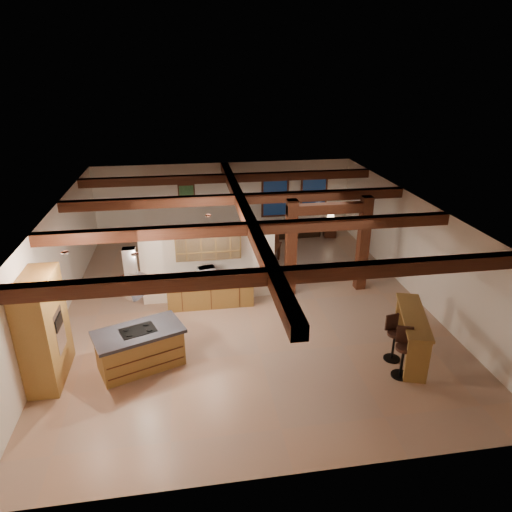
{
  "coord_description": "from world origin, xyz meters",
  "views": [
    {
      "loc": [
        -1.51,
        -11.48,
        6.37
      ],
      "look_at": [
        0.37,
        0.5,
        1.27
      ],
      "focal_mm": 32.0,
      "sensor_mm": 36.0,
      "label": 1
    }
  ],
  "objects": [
    {
      "name": "ground",
      "position": [
        0.0,
        0.0,
        0.0
      ],
      "size": [
        12.0,
        12.0,
        0.0
      ],
      "primitive_type": "plane",
      "color": "tan",
      "rests_on": "ground"
    },
    {
      "name": "room_walls",
      "position": [
        0.0,
        0.0,
        1.78
      ],
      "size": [
        12.0,
        12.0,
        12.0
      ],
      "color": "white",
      "rests_on": "ground"
    },
    {
      "name": "ceiling_beams",
      "position": [
        0.0,
        0.0,
        2.76
      ],
      "size": [
        10.0,
        12.0,
        0.28
      ],
      "color": "#38160E",
      "rests_on": "room_walls"
    },
    {
      "name": "timber_posts",
      "position": [
        2.5,
        0.5,
        1.76
      ],
      "size": [
        2.5,
        0.3,
        2.9
      ],
      "color": "#38160E",
      "rests_on": "ground"
    },
    {
      "name": "partition_wall",
      "position": [
        -1.0,
        0.5,
        1.1
      ],
      "size": [
        3.8,
        0.18,
        2.2
      ],
      "primitive_type": "cube",
      "color": "white",
      "rests_on": "ground"
    },
    {
      "name": "pantry_cabinet",
      "position": [
        -4.67,
        -2.6,
        1.2
      ],
      "size": [
        0.67,
        1.6,
        2.4
      ],
      "color": "olive",
      "rests_on": "ground"
    },
    {
      "name": "back_counter",
      "position": [
        -1.0,
        0.11,
        0.48
      ],
      "size": [
        2.5,
        0.66,
        0.94
      ],
      "color": "olive",
      "rests_on": "ground"
    },
    {
      "name": "upper_display_cabinet",
      "position": [
        -1.0,
        0.31,
        1.85
      ],
      "size": [
        1.8,
        0.36,
        0.95
      ],
      "color": "olive",
      "rests_on": "partition_wall"
    },
    {
      "name": "range_hood",
      "position": [
        -2.75,
        -2.53,
        1.78
      ],
      "size": [
        1.1,
        1.1,
        1.4
      ],
      "color": "silver",
      "rests_on": "room_walls"
    },
    {
      "name": "back_windows",
      "position": [
        2.8,
        5.93,
        1.5
      ],
      "size": [
        2.7,
        0.07,
        1.7
      ],
      "color": "#38160E",
      "rests_on": "room_walls"
    },
    {
      "name": "framed_art",
      "position": [
        -1.5,
        5.94,
        1.7
      ],
      "size": [
        0.65,
        0.05,
        0.85
      ],
      "color": "#38160E",
      "rests_on": "room_walls"
    },
    {
      "name": "recessed_cans",
      "position": [
        -2.53,
        -1.93,
        2.87
      ],
      "size": [
        3.16,
        2.46,
        0.03
      ],
      "color": "silver",
      "rests_on": "room_walls"
    },
    {
      "name": "kitchen_island",
      "position": [
        -2.75,
        -2.53,
        0.48
      ],
      "size": [
        2.16,
        1.65,
        0.96
      ],
      "color": "olive",
      "rests_on": "ground"
    },
    {
      "name": "dining_table",
      "position": [
        0.62,
        2.92,
        0.33
      ],
      "size": [
        2.13,
        1.7,
        0.66
      ],
      "primitive_type": "imported",
      "rotation": [
        0.0,
        0.0,
        -0.41
      ],
      "color": "#3A1B0E",
      "rests_on": "ground"
    },
    {
      "name": "sofa",
      "position": [
        2.65,
        5.38,
        0.3
      ],
      "size": [
        2.11,
        0.91,
        0.6
      ],
      "primitive_type": "imported",
      "rotation": [
        0.0,
        0.0,
        3.19
      ],
      "color": "black",
      "rests_on": "ground"
    },
    {
      "name": "microwave",
      "position": [
        -1.08,
        0.11,
        1.07
      ],
      "size": [
        0.5,
        0.39,
        0.25
      ],
      "primitive_type": "imported",
      "rotation": [
        0.0,
        0.0,
        3.34
      ],
      "color": "silver",
      "rests_on": "back_counter"
    },
    {
      "name": "bar_counter",
      "position": [
        3.45,
        -3.12,
        0.75
      ],
      "size": [
        1.17,
        2.19,
        1.12
      ],
      "color": "olive",
      "rests_on": "ground"
    },
    {
      "name": "side_table",
      "position": [
        4.08,
        5.05,
        0.29
      ],
      "size": [
        0.53,
        0.53,
        0.59
      ],
      "primitive_type": "cube",
      "rotation": [
        0.0,
        0.0,
        -0.14
      ],
      "color": "#38160E",
      "rests_on": "ground"
    },
    {
      "name": "table_lamp",
      "position": [
        4.08,
        5.05,
        0.84
      ],
      "size": [
        0.31,
        0.31,
        0.36
      ],
      "color": "black",
      "rests_on": "side_table"
    },
    {
      "name": "bar_stool_a",
      "position": [
        2.95,
        -3.75,
        0.59
      ],
      "size": [
        0.43,
        0.44,
        1.16
      ],
      "color": "black",
      "rests_on": "ground"
    },
    {
      "name": "bar_stool_b",
      "position": [
        3.01,
        -3.14,
        0.56
      ],
      "size": [
        0.39,
        0.4,
        1.11
      ],
      "color": "black",
      "rests_on": "ground"
    },
    {
      "name": "dining_chairs",
      "position": [
        0.62,
        2.92,
        0.56
      ],
      "size": [
        2.21,
        2.21,
        1.1
      ],
      "color": "#38160E",
      "rests_on": "ground"
    }
  ]
}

